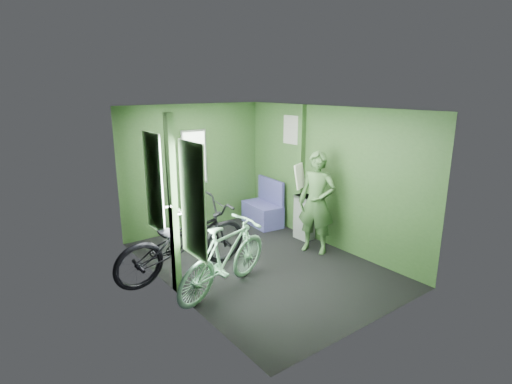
# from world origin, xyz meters

# --- Properties ---
(room) EXTENTS (4.00, 4.02, 2.31)m
(room) POSITION_xyz_m (-0.04, 0.04, 1.44)
(room) COLOR black
(room) RESTS_ON ground
(bicycle_black) EXTENTS (2.08, 0.97, 1.16)m
(bicycle_black) POSITION_xyz_m (-1.08, 0.31, 0.00)
(bicycle_black) COLOR black
(bicycle_black) RESTS_ON ground
(bicycle_mint) EXTENTS (1.76, 1.08, 1.05)m
(bicycle_mint) POSITION_xyz_m (-0.87, -0.42, 0.00)
(bicycle_mint) COLOR #82BF99
(bicycle_mint) RESTS_ON ground
(passenger) EXTENTS (0.60, 0.73, 1.63)m
(passenger) POSITION_xyz_m (1.01, -0.15, 0.82)
(passenger) COLOR #3C6034
(passenger) RESTS_ON ground
(waste_box) EXTENTS (0.23, 0.32, 0.78)m
(waste_box) POSITION_xyz_m (1.26, 0.37, 0.39)
(waste_box) COLOR slate
(waste_box) RESTS_ON ground
(bench_seat) EXTENTS (0.55, 0.88, 0.88)m
(bench_seat) POSITION_xyz_m (1.14, 1.39, 0.26)
(bench_seat) COLOR navy
(bench_seat) RESTS_ON ground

